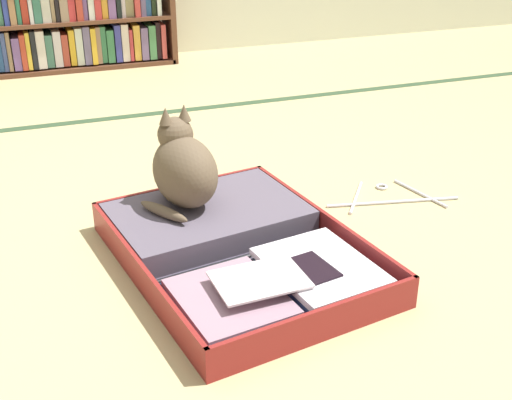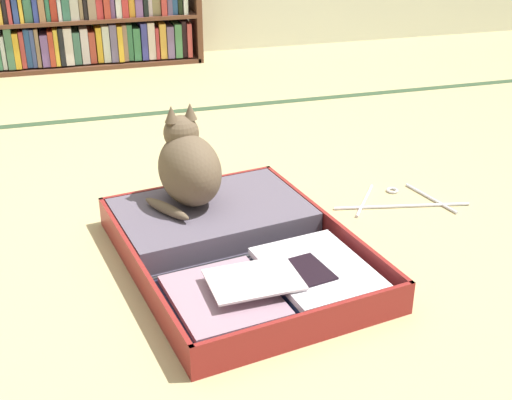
{
  "view_description": "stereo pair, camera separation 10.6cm",
  "coord_description": "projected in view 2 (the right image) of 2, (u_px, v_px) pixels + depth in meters",
  "views": [
    {
      "loc": [
        -0.38,
        -1.56,
        0.98
      ],
      "look_at": [
        0.18,
        -0.04,
        0.19
      ],
      "focal_mm": 47.29,
      "sensor_mm": 36.0,
      "label": 1
    },
    {
      "loc": [
        -0.28,
        -1.59,
        0.98
      ],
      "look_at": [
        0.18,
        -0.04,
        0.19
      ],
      "focal_mm": 47.29,
      "sensor_mm": 36.0,
      "label": 2
    }
  ],
  "objects": [
    {
      "name": "tatami_border",
      "position": [
        133.0,
        115.0,
        3.02
      ],
      "size": [
        4.8,
        0.05,
        0.0
      ],
      "color": "#334C30",
      "rests_on": "ground_plane"
    },
    {
      "name": "black_cat",
      "position": [
        188.0,
        167.0,
        1.98
      ],
      "size": [
        0.25,
        0.29,
        0.29
      ],
      "color": "brown",
      "rests_on": "open_suitcase"
    },
    {
      "name": "open_suitcase",
      "position": [
        233.0,
        243.0,
        1.9
      ],
      "size": [
        0.7,
        0.88,
        0.09
      ],
      "color": "maroon",
      "rests_on": "ground_plane"
    },
    {
      "name": "ground_plane",
      "position": [
        192.0,
        264.0,
        1.88
      ],
      "size": [
        10.0,
        10.0,
        0.0
      ],
      "primitive_type": "plane",
      "color": "tan"
    },
    {
      "name": "clothes_hanger",
      "position": [
        399.0,
        201.0,
        2.22
      ],
      "size": [
        0.44,
        0.27,
        0.01
      ],
      "color": "silver",
      "rests_on": "ground_plane"
    }
  ]
}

